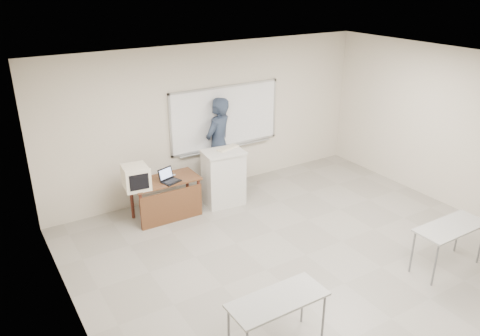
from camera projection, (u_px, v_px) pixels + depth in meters
floor at (344, 284)px, 6.87m from camera, size 7.00×8.00×0.01m
whiteboard at (225, 118)px, 9.55m from camera, size 2.48×0.10×1.31m
student_desks at (429, 296)px, 5.55m from camera, size 4.40×2.20×0.73m
instructor_desk at (168, 193)px, 8.50m from camera, size 1.24×0.62×0.75m
podium at (224, 177)px, 9.07m from camera, size 0.77×0.56×1.09m
crt_monitor at (136, 177)px, 8.10m from camera, size 0.44×0.48×0.41m
laptop at (170, 178)px, 8.40m from camera, size 0.32×0.29×0.23m
mouse at (173, 175)px, 8.62m from camera, size 0.11×0.09×0.03m
keyboard at (228, 148)px, 8.99m from camera, size 0.50×0.29×0.03m
presenter at (218, 144)px, 9.54m from camera, size 0.85×0.74×1.96m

